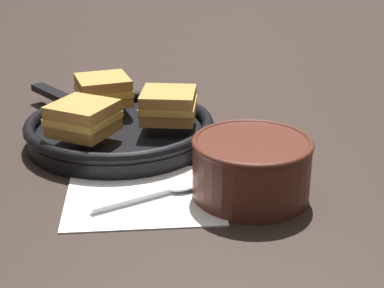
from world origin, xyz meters
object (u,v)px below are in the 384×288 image
skillet (119,129)px  soup_bowl (252,165)px  sandwich_near_right (168,105)px  spoon (171,189)px  sandwich_near_left (83,118)px  sandwich_far_left (103,90)px

skillet → soup_bowl: bearing=-56.1°
soup_bowl → sandwich_near_right: 0.21m
soup_bowl → spoon: bearing=165.9°
sandwich_near_left → sandwich_far_left: size_ratio=1.25×
sandwich_far_left → skillet: bearing=-77.0°
sandwich_near_right → sandwich_near_left: bearing=-166.6°
sandwich_far_left → spoon: bearing=-76.5°
sandwich_near_left → sandwich_near_right: (0.13, 0.03, 0.00)m
skillet → sandwich_near_right: bearing=-17.6°
sandwich_near_right → spoon: bearing=-99.2°
soup_bowl → skillet: soup_bowl is taller
soup_bowl → skillet: (-0.15, 0.22, -0.02)m
skillet → sandwich_near_right: size_ratio=3.73×
spoon → soup_bowl: bearing=-32.6°
spoon → sandwich_near_left: (-0.10, 0.14, 0.06)m
spoon → sandwich_near_right: 0.19m
sandwich_near_left → sandwich_far_left: (0.04, 0.13, 0.00)m
sandwich_near_left → sandwich_near_right: same height
spoon → sandwich_near_right: size_ratio=1.48×
soup_bowl → sandwich_near_left: bearing=140.9°
soup_bowl → sandwich_far_left: bearing=119.3°
sandwich_near_right → sandwich_far_left: (-0.09, 0.10, 0.00)m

